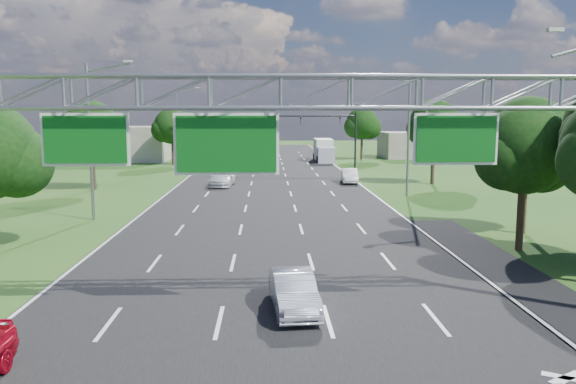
{
  "coord_description": "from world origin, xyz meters",
  "views": [
    {
      "loc": [
        -0.17,
        -6.26,
        6.8
      ],
      "look_at": [
        0.63,
        15.83,
        3.74
      ],
      "focal_mm": 35.0,
      "sensor_mm": 36.0,
      "label": 1
    }
  ],
  "objects_px": {
    "silver_sedan": "(293,291)",
    "box_truck": "(324,151)",
    "traffic_signal": "(328,127)",
    "sign_gantry": "(283,112)"
  },
  "relations": [
    {
      "from": "silver_sedan",
      "to": "box_truck",
      "type": "height_order",
      "value": "box_truck"
    },
    {
      "from": "traffic_signal",
      "to": "box_truck",
      "type": "bearing_deg",
      "value": 87.13
    },
    {
      "from": "sign_gantry",
      "to": "box_truck",
      "type": "height_order",
      "value": "sign_gantry"
    },
    {
      "from": "sign_gantry",
      "to": "box_truck",
      "type": "distance_m",
      "value": 64.07
    },
    {
      "from": "sign_gantry",
      "to": "box_truck",
      "type": "relative_size",
      "value": 2.77
    },
    {
      "from": "silver_sedan",
      "to": "box_truck",
      "type": "relative_size",
      "value": 0.48
    },
    {
      "from": "sign_gantry",
      "to": "traffic_signal",
      "type": "xyz_separation_m",
      "value": [
        7.15,
        53.0,
        -1.72
      ]
    },
    {
      "from": "sign_gantry",
      "to": "silver_sedan",
      "type": "height_order",
      "value": "sign_gantry"
    },
    {
      "from": "sign_gantry",
      "to": "traffic_signal",
      "type": "distance_m",
      "value": 53.51
    },
    {
      "from": "silver_sedan",
      "to": "sign_gantry",
      "type": "bearing_deg",
      "value": -125.91
    }
  ]
}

